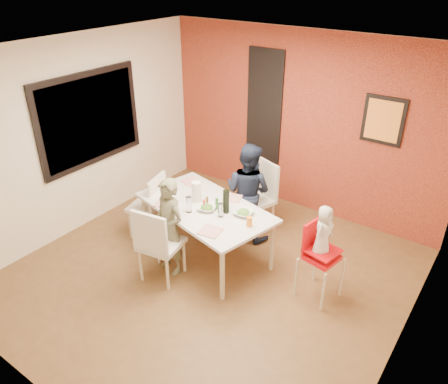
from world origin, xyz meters
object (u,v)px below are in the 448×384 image
Objects in this scene: dining_table at (205,210)px; paper_towel_roll at (196,192)px; high_chair at (319,253)px; toddler at (323,232)px; chair_near at (157,242)px; child_far at (248,192)px; chair_left at (151,203)px; wine_bottle at (226,202)px; child_near at (169,227)px; chair_far at (259,193)px.

dining_table is 0.26m from paper_towel_roll.
toddler reaches higher than high_chair.
chair_near is 0.86m from paper_towel_roll.
toddler is at bearing 2.85° from paper_towel_roll.
paper_towel_roll is at bearing 95.88° from toddler.
high_chair is at bearing 156.45° from child_far.
chair_left is at bearing 35.36° from child_far.
high_chair is at bearing 73.54° from toddler.
child_far is at bearing 69.75° from toddler.
child_far reaches higher than dining_table.
paper_towel_roll is at bearing 179.12° from wine_bottle.
toddler reaches higher than chair_near.
dining_table is at bearing 73.95° from child_far.
dining_table is 1.93× the size of chair_near.
child_far is at bearing 61.42° from paper_towel_roll.
paper_towel_roll is at bearing 85.15° from chair_left.
dining_table is at bearing 83.58° from child_near.
wine_bottle is at bearing -128.74° from chair_near.
toddler is (2.44, 0.20, 0.35)m from chair_left.
chair_left is (-0.89, -0.08, -0.15)m from dining_table.
child_near is at bearing 73.70° from child_far.
paper_towel_roll is at bearing 166.46° from dining_table.
wine_bottle reaches higher than high_chair.
paper_towel_roll is (-0.47, 0.01, -0.01)m from wine_bottle.
chair_far is at bearing 66.62° from paper_towel_roll.
chair_near reaches higher than high_chair.
high_chair is 1.80m from child_near.
dining_table is 0.54m from child_near.
child_far reaches higher than chair_near.
toddler is at bearing 4.26° from wine_bottle.
chair_far is 0.28m from child_far.
child_far reaches higher than toddler.
paper_towel_roll reaches higher than high_chair.
chair_far is 1.66× the size of toddler.
high_chair is (2.42, 0.21, 0.05)m from chair_left.
chair_left is 3.42× the size of paper_towel_roll.
child_far is at bearing -77.23° from chair_far.
paper_towel_roll is (-0.36, -0.67, 0.18)m from child_far.
chair_near is 1.76m from chair_far.
dining_table is 0.78m from chair_near.
child_near reaches higher than dining_table.
child_far is (0.35, 1.22, 0.06)m from child_near.
child_near is 0.60m from paper_towel_roll.
toddler is at bearing -161.79° from chair_near.
toddler reaches higher than paper_towel_roll.
paper_towel_roll reaches higher than dining_table.
child_near is at bearing 45.55° from chair_left.
high_chair is 1.72m from paper_towel_roll.
chair_near reaches higher than dining_table.
child_near is (0.74, -0.44, 0.11)m from chair_left.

